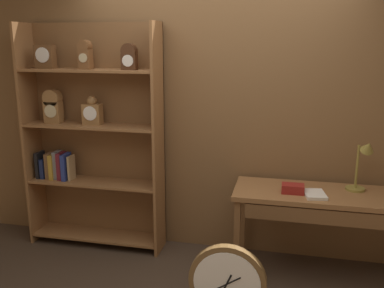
# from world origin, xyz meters

# --- Properties ---
(back_wood_panel) EXTENTS (4.80, 0.05, 2.60)m
(back_wood_panel) POSITION_xyz_m (0.00, 1.26, 1.30)
(back_wood_panel) COLOR brown
(back_wood_panel) RESTS_ON ground
(bookshelf) EXTENTS (1.32, 0.31, 2.13)m
(bookshelf) POSITION_xyz_m (-1.19, 1.09, 1.08)
(bookshelf) COLOR brown
(bookshelf) RESTS_ON ground
(workbench) EXTENTS (1.50, 0.55, 0.75)m
(workbench) POSITION_xyz_m (0.99, 0.88, 0.67)
(workbench) COLOR brown
(workbench) RESTS_ON ground
(desk_lamp) EXTENTS (0.21, 0.21, 0.45)m
(desk_lamp) POSITION_xyz_m (1.26, 1.00, 1.01)
(desk_lamp) COLOR olive
(desk_lamp) RESTS_ON workbench
(toolbox_small) EXTENTS (0.18, 0.12, 0.07)m
(toolbox_small) POSITION_xyz_m (0.72, 0.84, 0.79)
(toolbox_small) COLOR maroon
(toolbox_small) RESTS_ON workbench
(open_repair_manual) EXTENTS (0.19, 0.24, 0.02)m
(open_repair_manual) POSITION_xyz_m (0.89, 0.81, 0.77)
(open_repair_manual) COLOR silver
(open_repair_manual) RESTS_ON workbench
(round_clock_large) EXTENTS (0.55, 0.11, 0.59)m
(round_clock_large) POSITION_xyz_m (0.29, 0.12, 0.30)
(round_clock_large) COLOR brown
(round_clock_large) RESTS_ON ground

